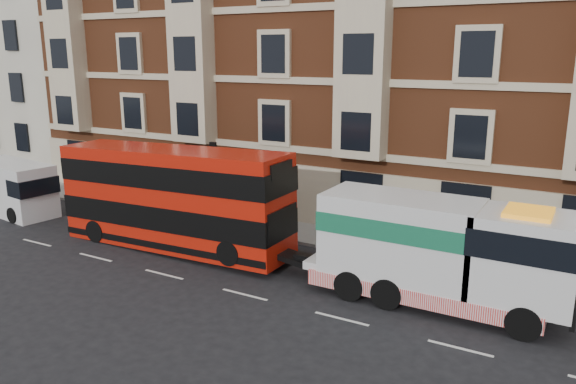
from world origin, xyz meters
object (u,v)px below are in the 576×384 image
at_px(tow_truck, 435,250).
at_px(pedestrian, 87,187).
at_px(box_van, 13,188).
at_px(double_decker_bus, 173,197).

distance_m(tow_truck, pedestrian, 22.11).
relative_size(box_van, pedestrian, 3.19).
height_order(tow_truck, pedestrian, tow_truck).
bearing_deg(tow_truck, box_van, 179.83).
height_order(double_decker_bus, pedestrian, double_decker_bus).
bearing_deg(pedestrian, tow_truck, -3.81).
bearing_deg(tow_truck, double_decker_bus, -180.00).
xyz_separation_m(tow_truck, box_van, (-23.88, 0.07, -0.61)).
bearing_deg(box_van, double_decker_bus, 7.03).
bearing_deg(double_decker_bus, tow_truck, 0.00).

